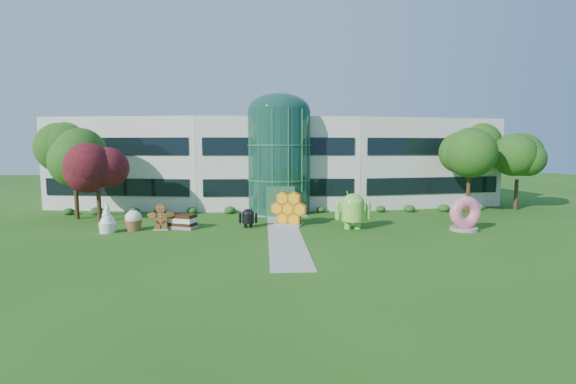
{
  "coord_description": "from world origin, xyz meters",
  "views": [
    {
      "loc": [
        -1.49,
        -28.45,
        6.32
      ],
      "look_at": [
        0.52,
        6.0,
        2.6
      ],
      "focal_mm": 26.0,
      "sensor_mm": 36.0,
      "label": 1
    }
  ],
  "objects_px": {
    "android_green": "(353,208)",
    "donut": "(464,213)",
    "android_black": "(248,217)",
    "gingerbread": "(161,216)"
  },
  "relations": [
    {
      "from": "donut",
      "to": "gingerbread",
      "type": "distance_m",
      "value": 23.17
    },
    {
      "from": "android_green",
      "to": "donut",
      "type": "xyz_separation_m",
      "value": [
        8.36,
        -1.04,
        -0.3
      ]
    },
    {
      "from": "android_green",
      "to": "android_black",
      "type": "relative_size",
      "value": 1.88
    },
    {
      "from": "android_green",
      "to": "donut",
      "type": "height_order",
      "value": "android_green"
    },
    {
      "from": "android_green",
      "to": "gingerbread",
      "type": "bearing_deg",
      "value": 178.74
    },
    {
      "from": "android_green",
      "to": "gingerbread",
      "type": "distance_m",
      "value": 14.78
    },
    {
      "from": "donut",
      "to": "gingerbread",
      "type": "height_order",
      "value": "donut"
    },
    {
      "from": "android_black",
      "to": "donut",
      "type": "distance_m",
      "value": 16.61
    },
    {
      "from": "donut",
      "to": "android_green",
      "type": "bearing_deg",
      "value": 164.53
    },
    {
      "from": "android_green",
      "to": "android_black",
      "type": "height_order",
      "value": "android_green"
    }
  ]
}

